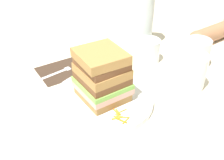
{
  "coord_description": "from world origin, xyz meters",
  "views": [
    {
      "loc": [
        0.45,
        -0.31,
        0.44
      ],
      "look_at": [
        -0.02,
        0.02,
        0.06
      ],
      "focal_mm": 43.02,
      "sensor_mm": 36.0,
      "label": 1
    }
  ],
  "objects": [
    {
      "name": "sandwich",
      "position": [
        -0.02,
        -0.01,
        0.08
      ],
      "size": [
        0.13,
        0.12,
        0.13
      ],
      "color": "#A87A42",
      "rests_on": "main_plate"
    },
    {
      "name": "carrot_shred_2",
      "position": [
        -0.11,
        -0.03,
        0.02
      ],
      "size": [
        0.03,
        0.01,
        0.0
      ],
      "primitive_type": "cylinder",
      "rotation": [
        0.0,
        1.57,
        0.23
      ],
      "color": "orange",
      "rests_on": "main_plate"
    },
    {
      "name": "carrot_shred_5",
      "position": [
        0.07,
        -0.03,
        0.02
      ],
      "size": [
        0.01,
        0.03,
        0.0
      ],
      "primitive_type": "cylinder",
      "rotation": [
        0.0,
        1.57,
        4.4
      ],
      "color": "orange",
      "rests_on": "main_plate"
    },
    {
      "name": "carrot_shred_6",
      "position": [
        0.08,
        -0.02,
        0.02
      ],
      "size": [
        0.02,
        0.03,
        0.0
      ],
      "primitive_type": "cylinder",
      "rotation": [
        0.0,
        1.57,
        0.87
      ],
      "color": "orange",
      "rests_on": "main_plate"
    },
    {
      "name": "carrot_shred_12",
      "position": [
        0.06,
        -0.01,
        0.02
      ],
      "size": [
        0.0,
        0.03,
        0.0
      ],
      "primitive_type": "cylinder",
      "rotation": [
        0.0,
        1.57,
        1.53
      ],
      "color": "orange",
      "rests_on": "main_plate"
    },
    {
      "name": "carrot_shred_4",
      "position": [
        -0.12,
        -0.0,
        0.02
      ],
      "size": [
        0.02,
        0.02,
        0.0
      ],
      "primitive_type": "cylinder",
      "rotation": [
        0.0,
        1.57,
        4.0
      ],
      "color": "orange",
      "rests_on": "main_plate"
    },
    {
      "name": "main_plate",
      "position": [
        -0.02,
        -0.01,
        0.01
      ],
      "size": [
        0.26,
        0.26,
        0.02
      ],
      "primitive_type": "cylinder",
      "color": "white",
      "rests_on": "ground_plane"
    },
    {
      "name": "carrot_shred_9",
      "position": [
        0.08,
        -0.03,
        0.02
      ],
      "size": [
        0.03,
        0.01,
        0.0
      ],
      "primitive_type": "cylinder",
      "rotation": [
        0.0,
        1.57,
        3.39
      ],
      "color": "orange",
      "rests_on": "main_plate"
    },
    {
      "name": "carrot_shred_8",
      "position": [
        0.06,
        -0.02,
        0.02
      ],
      "size": [
        0.02,
        0.01,
        0.0
      ],
      "primitive_type": "cylinder",
      "rotation": [
        0.0,
        1.57,
        6.17
      ],
      "color": "orange",
      "rests_on": "main_plate"
    },
    {
      "name": "napkin_dark",
      "position": [
        -0.21,
        -0.02,
        0.0
      ],
      "size": [
        0.13,
        0.17,
        0.0
      ],
      "primitive_type": "cube",
      "rotation": [
        0.0,
        0.0,
        -0.05
      ],
      "color": "#38281E",
      "rests_on": "ground_plane"
    },
    {
      "name": "carrot_shred_13",
      "position": [
        0.09,
        -0.03,
        0.02
      ],
      "size": [
        0.03,
        0.02,
        0.0
      ],
      "primitive_type": "cylinder",
      "rotation": [
        0.0,
        1.57,
        3.54
      ],
      "color": "orange",
      "rests_on": "main_plate"
    },
    {
      "name": "knife",
      "position": [
        0.15,
        -0.0,
        0.0
      ],
      "size": [
        0.02,
        0.2,
        0.0
      ],
      "color": "silver",
      "rests_on": "ground_plane"
    },
    {
      "name": "carrot_shred_3",
      "position": [
        -0.1,
        -0.01,
        0.02
      ],
      "size": [
        0.03,
        0.01,
        0.0
      ],
      "primitive_type": "cylinder",
      "rotation": [
        0.0,
        1.57,
        6.0
      ],
      "color": "orange",
      "rests_on": "main_plate"
    },
    {
      "name": "ground_plane",
      "position": [
        0.0,
        0.0,
        0.0
      ],
      "size": [
        3.0,
        3.0,
        0.0
      ],
      "primitive_type": "plane",
      "color": "beige"
    },
    {
      "name": "empty_tumbler_0",
      "position": [
        -0.0,
        0.33,
        0.04
      ],
      "size": [
        0.08,
        0.08,
        0.09
      ],
      "primitive_type": "cylinder",
      "color": "silver",
      "rests_on": "ground_plane"
    },
    {
      "name": "carrot_shred_7",
      "position": [
        0.07,
        -0.02,
        0.02
      ],
      "size": [
        0.02,
        0.01,
        0.0
      ],
      "primitive_type": "cylinder",
      "rotation": [
        0.0,
        1.57,
        0.47
      ],
      "color": "orange",
      "rests_on": "main_plate"
    },
    {
      "name": "juice_glass",
      "position": [
        0.07,
        0.22,
        0.04
      ],
      "size": [
        0.08,
        0.08,
        0.1
      ],
      "color": "white",
      "rests_on": "ground_plane"
    },
    {
      "name": "carrot_shred_11",
      "position": [
        0.06,
        -0.02,
        0.02
      ],
      "size": [
        0.03,
        0.01,
        0.0
      ],
      "primitive_type": "cylinder",
      "rotation": [
        0.0,
        1.57,
        3.08
      ],
      "color": "orange",
      "rests_on": "main_plate"
    },
    {
      "name": "empty_tumbler_1",
      "position": [
        -0.11,
        0.23,
        0.04
      ],
      "size": [
        0.07,
        0.07,
        0.07
      ],
      "primitive_type": "cylinder",
      "color": "silver",
      "rests_on": "ground_plane"
    },
    {
      "name": "carrot_shred_1",
      "position": [
        -0.11,
        -0.03,
        0.02
      ],
      "size": [
        0.03,
        0.01,
        0.0
      ],
      "primitive_type": "cylinder",
      "rotation": [
        0.0,
        1.57,
        5.98
      ],
      "color": "orange",
      "rests_on": "main_plate"
    },
    {
      "name": "carrot_shred_10",
      "position": [
        0.09,
        -0.02,
        0.02
      ],
      "size": [
        0.01,
        0.03,
        0.0
      ],
      "primitive_type": "cylinder",
      "rotation": [
        0.0,
        1.57,
        1.89
      ],
      "color": "orange",
      "rests_on": "main_plate"
    },
    {
      "name": "carrot_shred_0",
      "position": [
        -0.11,
        0.0,
        0.02
      ],
      "size": [
        0.02,
        0.02,
        0.0
      ],
      "primitive_type": "cylinder",
      "rotation": [
        0.0,
        1.57,
        3.98
      ],
      "color": "orange",
      "rests_on": "main_plate"
    },
    {
      "name": "fork",
      "position": [
        -0.21,
        -0.04,
        0.0
      ],
      "size": [
        0.03,
        0.17,
        0.0
      ],
      "color": "silver",
      "rests_on": "napkin_dark"
    },
    {
      "name": "water_bottle",
      "position": [
        -0.2,
        0.28,
        0.14
      ],
      "size": [
        0.08,
        0.08,
        0.3
      ],
      "color": "silver",
      "rests_on": "ground_plane"
    }
  ]
}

